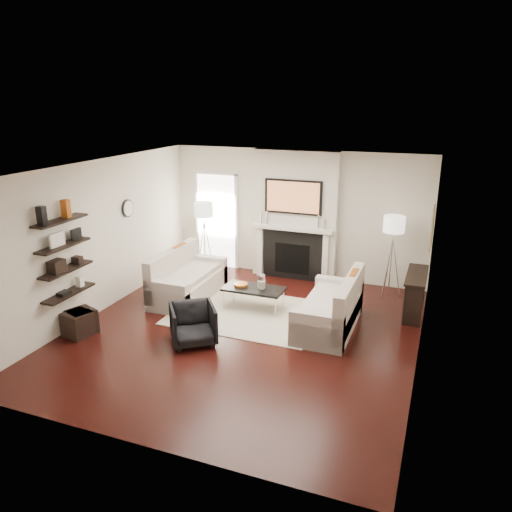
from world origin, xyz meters
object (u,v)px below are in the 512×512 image
(coffee_table, at_px, (254,289))
(lamp_left_shade, at_px, (204,210))
(ottoman_near, at_px, (82,322))
(loveseat_right_base, at_px, (328,316))
(armchair, at_px, (193,322))
(lamp_right_shade, at_px, (394,224))
(loveseat_left_base, at_px, (189,287))

(coffee_table, height_order, lamp_left_shade, lamp_left_shade)
(lamp_left_shade, relative_size, ottoman_near, 1.00)
(loveseat_right_base, distance_m, lamp_left_shade, 3.74)
(armchair, relative_size, ottoman_near, 1.72)
(loveseat_right_base, bearing_deg, armchair, -145.37)
(coffee_table, height_order, armchair, armchair)
(armchair, xyz_separation_m, lamp_right_shade, (2.65, 3.07, 1.11))
(loveseat_left_base, distance_m, ottoman_near, 2.19)
(loveseat_left_base, bearing_deg, coffee_table, -3.53)
(loveseat_right_base, bearing_deg, loveseat_left_base, 172.96)
(coffee_table, relative_size, ottoman_near, 2.75)
(loveseat_left_base, bearing_deg, ottoman_near, -114.53)
(lamp_left_shade, distance_m, lamp_right_shade, 3.90)
(lamp_right_shade, height_order, ottoman_near, lamp_right_shade)
(loveseat_left_base, relative_size, armchair, 2.61)
(loveseat_right_base, xyz_separation_m, armchair, (-1.86, -1.29, 0.13))
(lamp_left_shade, xyz_separation_m, ottoman_near, (-0.62, -3.29, -1.25))
(armchair, height_order, lamp_right_shade, lamp_right_shade)
(coffee_table, bearing_deg, lamp_left_shade, 140.31)
(armchair, bearing_deg, coffee_table, 38.46)
(armchair, relative_size, lamp_right_shade, 1.72)
(loveseat_left_base, xyz_separation_m, coffee_table, (1.38, -0.09, 0.19))
(loveseat_right_base, xyz_separation_m, lamp_right_shade, (0.78, 1.78, 1.24))
(lamp_left_shade, bearing_deg, coffee_table, -39.69)
(coffee_table, xyz_separation_m, lamp_right_shade, (2.23, 1.52, 1.05))
(loveseat_left_base, height_order, coffee_table, same)
(loveseat_left_base, bearing_deg, lamp_left_shade, 102.49)
(lamp_left_shade, relative_size, lamp_right_shade, 1.00)
(armchair, xyz_separation_m, lamp_left_shade, (-1.25, 2.94, 1.11))
(loveseat_right_base, height_order, lamp_right_shade, lamp_right_shade)
(loveseat_right_base, xyz_separation_m, lamp_left_shade, (-3.12, 1.65, 1.24))
(lamp_left_shade, bearing_deg, lamp_right_shade, 1.98)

